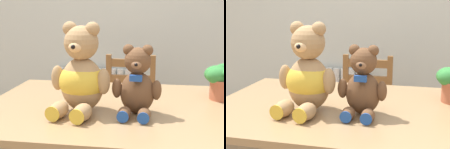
{
  "view_description": "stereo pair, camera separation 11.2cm",
  "coord_description": "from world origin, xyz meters",
  "views": [
    {
      "loc": [
        0.18,
        -0.97,
        1.24
      ],
      "look_at": [
        -0.02,
        0.37,
        0.95
      ],
      "focal_mm": 50.0,
      "sensor_mm": 36.0,
      "label": 1
    },
    {
      "loc": [
        0.29,
        -0.95,
        1.24
      ],
      "look_at": [
        -0.02,
        0.37,
        0.95
      ],
      "focal_mm": 50.0,
      "sensor_mm": 36.0,
      "label": 2
    }
  ],
  "objects": [
    {
      "name": "radiator",
      "position": [
        -0.41,
        1.77,
        0.31
      ],
      "size": [
        0.7,
        0.1,
        0.69
      ],
      "color": "white",
      "rests_on": "ground_plane"
    },
    {
      "name": "teddy_bear_left",
      "position": [
        -0.16,
        0.36,
        0.94
      ],
      "size": [
        0.29,
        0.31,
        0.41
      ],
      "rotation": [
        0.0,
        0.0,
        2.97
      ],
      "color": "tan",
      "rests_on": "dining_table"
    },
    {
      "name": "wooden_chair_behind",
      "position": [
        -0.03,
        1.25,
        0.45
      ],
      "size": [
        0.38,
        0.41,
        0.88
      ],
      "rotation": [
        0.0,
        0.0,
        3.14
      ],
      "color": "brown",
      "rests_on": "ground_plane"
    },
    {
      "name": "wall_back",
      "position": [
        0.0,
        1.84,
        1.3
      ],
      "size": [
        8.0,
        0.04,
        2.6
      ],
      "primitive_type": "cube",
      "color": "silver",
      "rests_on": "ground_plane"
    },
    {
      "name": "teddy_bear_right",
      "position": [
        0.09,
        0.36,
        0.91
      ],
      "size": [
        0.22,
        0.22,
        0.31
      ],
      "rotation": [
        0.0,
        0.0,
        3.09
      ],
      "color": "brown",
      "rests_on": "dining_table"
    },
    {
      "name": "dining_table",
      "position": [
        0.0,
        0.46,
        0.67
      ],
      "size": [
        1.32,
        0.92,
        0.77
      ],
      "color": "#9E7A51",
      "rests_on": "ground_plane"
    }
  ]
}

